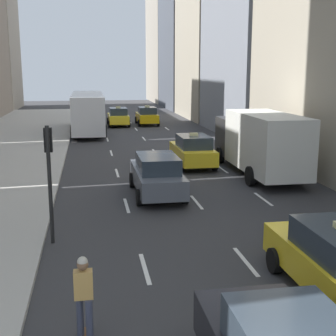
{
  "coord_description": "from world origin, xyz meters",
  "views": [
    {
      "loc": [
        -1.53,
        -3.56,
        5.17
      ],
      "look_at": [
        1.58,
        14.82,
        1.27
      ],
      "focal_mm": 50.0,
      "sensor_mm": 36.0,
      "label": 1
    }
  ],
  "objects": [
    {
      "name": "city_bus",
      "position": [
        -1.61,
        36.62,
        1.79
      ],
      "size": [
        2.8,
        11.61,
        3.25
      ],
      "color": "silver",
      "rests_on": "ground"
    },
    {
      "name": "taxi_second",
      "position": [
        4.0,
        21.03,
        0.88
      ],
      "size": [
        2.02,
        4.4,
        1.87
      ],
      "color": "yellow",
      "rests_on": "ground"
    },
    {
      "name": "taxi_lead",
      "position": [
        1.2,
        40.83,
        0.88
      ],
      "size": [
        2.02,
        4.4,
        1.87
      ],
      "color": "yellow",
      "rests_on": "ground"
    },
    {
      "name": "skateboarder",
      "position": [
        -1.74,
        4.82,
        0.96
      ],
      "size": [
        0.36,
        0.8,
        1.75
      ],
      "color": "brown",
      "rests_on": "ground"
    },
    {
      "name": "box_truck",
      "position": [
        6.8,
        18.43,
        1.71
      ],
      "size": [
        2.58,
        8.4,
        3.15
      ],
      "color": "#262628",
      "rests_on": "ground"
    },
    {
      "name": "lane_markings",
      "position": [
        2.6,
        23.0,
        0.01
      ],
      "size": [
        5.72,
        56.0,
        0.01
      ],
      "color": "white",
      "rests_on": "ground"
    },
    {
      "name": "taxi_third",
      "position": [
        4.0,
        41.33,
        0.88
      ],
      "size": [
        2.02,
        4.4,
        1.87
      ],
      "color": "yellow",
      "rests_on": "ground"
    },
    {
      "name": "sedan_black_near",
      "position": [
        1.2,
        15.34,
        0.89
      ],
      "size": [
        2.02,
        4.85,
        1.74
      ],
      "color": "#565B66",
      "rests_on": "ground"
    },
    {
      "name": "traffic_light_pole",
      "position": [
        -2.75,
        10.46,
        2.41
      ],
      "size": [
        0.24,
        0.42,
        3.6
      ],
      "color": "black",
      "rests_on": "ground"
    },
    {
      "name": "sidewalk_left",
      "position": [
        -7.0,
        27.0,
        0.07
      ],
      "size": [
        8.0,
        66.0,
        0.15
      ],
      "primitive_type": "cube",
      "color": "#ADAAA3",
      "rests_on": "ground"
    }
  ]
}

